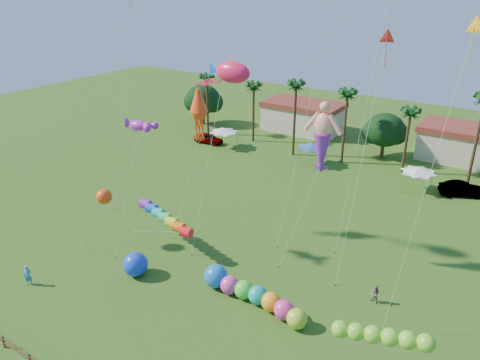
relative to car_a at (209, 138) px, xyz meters
The scene contains 19 objects.
ground 43.01m from the car_a, 57.55° to the right, with size 160.00×160.00×0.00m, color #285116.
tree_line 27.96m from the car_a, 16.13° to the left, with size 69.46×8.91×11.00m.
buildings_row 24.27m from the car_a, 34.45° to the left, with size 35.00×7.00×4.00m.
tent_row 17.19m from the car_a, ahead, with size 31.00×4.00×0.60m.
car_a is the anchor object (origin of this frame).
car_b 35.95m from the car_a, ahead, with size 1.77×5.09×1.68m, color #4C4C54.
spectator_a 38.06m from the car_a, 76.19° to the right, with size 0.65×0.43×1.79m, color #3980C8.
spectator_b 41.21m from the car_a, 34.70° to the right, with size 0.77×0.60×1.57m, color gray.
caterpillar_inflatable 38.54m from the car_a, 48.24° to the right, with size 9.65×2.58×1.96m.
blue_ball 34.71m from the car_a, 63.42° to the right, with size 2.13×2.13×2.13m, color blue.
rainbow_tube 31.40m from the car_a, 59.14° to the right, with size 10.02×1.77×3.40m.
green_worm 46.18m from the car_a, 42.61° to the right, with size 8.96×1.61×3.77m.
orange_ball_kite 30.63m from the car_a, 71.31° to the right, with size 2.12×2.75×5.74m.
merman_kite 35.20m from the car_a, 36.51° to the right, with size 3.17×4.28×13.96m.
fish_kite 32.60m from the car_a, 48.23° to the right, with size 5.14×5.95×17.20m.
squid_kite 28.35m from the car_a, 54.42° to the right, with size 2.06×4.54×14.40m.
lobster_kite 31.96m from the car_a, 64.11° to the right, with size 3.40×4.38×12.57m.
delta_kite_red 40.26m from the car_a, 30.66° to the right, with size 1.34×5.26×20.09m.
delta_kite_yellow 47.94m from the car_a, 31.54° to the right, with size 2.47×4.27×21.60m.
Camera 1 is at (18.39, -17.90, 23.64)m, focal length 35.00 mm.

